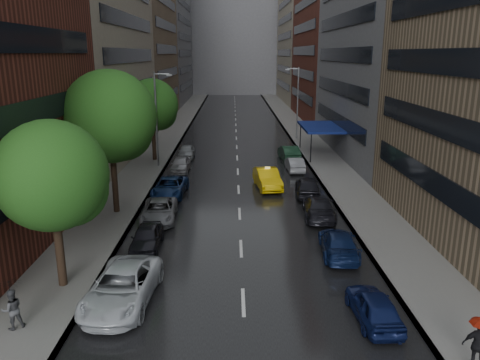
% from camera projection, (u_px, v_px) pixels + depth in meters
% --- Properties ---
extents(ground, '(220.00, 220.00, 0.00)m').
position_uv_depth(ground, '(246.00, 358.00, 17.21)').
color(ground, gray).
rests_on(ground, ground).
extents(road, '(14.00, 140.00, 0.01)m').
position_uv_depth(road, '(236.00, 133.00, 65.45)').
color(road, black).
rests_on(road, ground).
extents(sidewalk_left, '(4.00, 140.00, 0.15)m').
position_uv_depth(sidewalk_left, '(172.00, 133.00, 65.30)').
color(sidewalk_left, gray).
rests_on(sidewalk_left, ground).
extents(sidewalk_right, '(4.00, 140.00, 0.15)m').
position_uv_depth(sidewalk_right, '(300.00, 132.00, 65.56)').
color(sidewalk_right, gray).
rests_on(sidewalk_right, ground).
extents(buildings_left, '(8.00, 108.00, 38.00)m').
position_uv_depth(buildings_left, '(135.00, 17.00, 69.51)').
color(buildings_left, maroon).
rests_on(buildings_left, ground).
extents(buildings_right, '(8.05, 109.10, 36.00)m').
position_uv_depth(buildings_right, '(338.00, 23.00, 68.18)').
color(buildings_right, '#937A5B').
rests_on(buildings_right, ground).
extents(building_far, '(40.00, 14.00, 32.00)m').
position_uv_depth(building_far, '(234.00, 33.00, 126.84)').
color(building_far, slate).
rests_on(building_far, ground).
extents(tree_near, '(5.07, 5.07, 8.08)m').
position_uv_depth(tree_near, '(52.00, 176.00, 20.98)').
color(tree_near, '#382619').
rests_on(tree_near, ground).
extents(tree_mid, '(6.20, 6.20, 9.88)m').
position_uv_depth(tree_mid, '(110.00, 117.00, 30.99)').
color(tree_mid, '#382619').
rests_on(tree_mid, ground).
extents(tree_far, '(5.29, 5.29, 8.43)m').
position_uv_depth(tree_far, '(152.00, 105.00, 47.12)').
color(tree_far, '#382619').
rests_on(tree_far, ground).
extents(taxi, '(2.32, 5.12, 1.63)m').
position_uv_depth(taxi, '(267.00, 178.00, 38.69)').
color(taxi, '#E2B60B').
rests_on(taxi, ground).
extents(parked_cars_left, '(3.06, 35.00, 1.60)m').
position_uv_depth(parked_cars_left, '(162.00, 204.00, 32.43)').
color(parked_cars_left, silver).
rests_on(parked_cars_left, ground).
extents(parked_cars_right, '(2.56, 34.96, 1.58)m').
position_uv_depth(parked_cars_right, '(312.00, 194.00, 34.60)').
color(parked_cars_right, '#0F1846').
rests_on(parked_cars_right, ground).
extents(ped_black_umbrella, '(1.04, 1.00, 2.09)m').
position_uv_depth(ped_black_umbrella, '(11.00, 301.00, 18.51)').
color(ped_black_umbrella, '#484A4D').
rests_on(ped_black_umbrella, sidewalk_left).
extents(ped_red_umbrella, '(1.19, 0.82, 2.01)m').
position_uv_depth(ped_red_umbrella, '(480.00, 339.00, 16.09)').
color(ped_red_umbrella, black).
rests_on(ped_red_umbrella, sidewalk_right).
extents(street_lamp_left, '(1.74, 0.22, 9.00)m').
position_uv_depth(street_lamp_left, '(157.00, 117.00, 44.76)').
color(street_lamp_left, gray).
rests_on(street_lamp_left, sidewalk_left).
extents(street_lamp_right, '(1.74, 0.22, 9.00)m').
position_uv_depth(street_lamp_right, '(297.00, 101.00, 59.45)').
color(street_lamp_right, gray).
rests_on(street_lamp_right, sidewalk_right).
extents(awning, '(4.00, 8.00, 3.12)m').
position_uv_depth(awning, '(320.00, 127.00, 50.28)').
color(awning, navy).
rests_on(awning, sidewalk_right).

